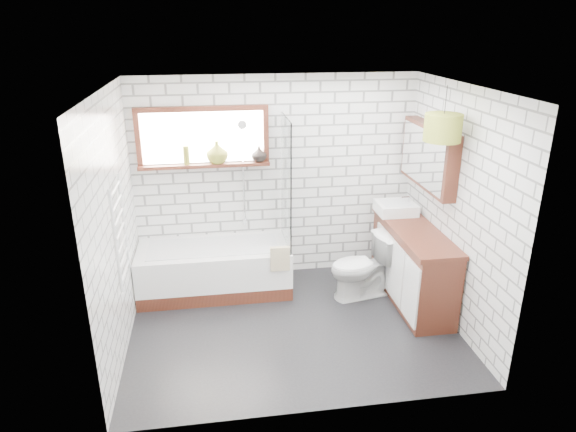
{
  "coord_description": "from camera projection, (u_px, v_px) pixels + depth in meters",
  "views": [
    {
      "loc": [
        -0.77,
        -4.66,
        3.07
      ],
      "look_at": [
        -0.01,
        0.25,
        1.17
      ],
      "focal_mm": 32.0,
      "sensor_mm": 36.0,
      "label": 1
    }
  ],
  "objects": [
    {
      "name": "vase_olive",
      "position": [
        217.0,
        154.0,
        5.96
      ],
      "size": [
        0.26,
        0.26,
        0.26
      ],
      "primitive_type": "imported",
      "rotation": [
        0.0,
        0.0,
        -0.04
      ],
      "color": "olive",
      "rests_on": "window"
    },
    {
      "name": "vanity",
      "position": [
        412.0,
        264.0,
        5.88
      ],
      "size": [
        0.5,
        1.56,
        0.89
      ],
      "primitive_type": "cube",
      "color": "#3C1910",
      "rests_on": "floor"
    },
    {
      "name": "tap",
      "position": [
        409.0,
        203.0,
        6.16
      ],
      "size": [
        0.03,
        0.03,
        0.15
      ],
      "primitive_type": "cylinder",
      "rotation": [
        0.0,
        0.0,
        -0.27
      ],
      "color": "silver",
      "rests_on": "vanity"
    },
    {
      "name": "wall_back",
      "position": [
        276.0,
        179.0,
        6.26
      ],
      "size": [
        3.4,
        0.01,
        2.5
      ],
      "primitive_type": "cube",
      "color": "white",
      "rests_on": "ground"
    },
    {
      "name": "mirror_cabinet",
      "position": [
        428.0,
        156.0,
        5.7
      ],
      "size": [
        0.16,
        1.2,
        0.7
      ],
      "primitive_type": "cube",
      "color": "#3C1910",
      "rests_on": "wall_right"
    },
    {
      "name": "bathtub",
      "position": [
        215.0,
        269.0,
        6.13
      ],
      "size": [
        1.77,
        0.78,
        0.57
      ],
      "primitive_type": "cube",
      "color": "white",
      "rests_on": "floor"
    },
    {
      "name": "towel_beige",
      "position": [
        280.0,
        259.0,
        5.77
      ],
      "size": [
        0.22,
        0.05,
        0.28
      ],
      "primitive_type": "cube",
      "color": "tan",
      "rests_on": "bathtub"
    },
    {
      "name": "bottle",
      "position": [
        186.0,
        157.0,
        5.92
      ],
      "size": [
        0.09,
        0.09,
        0.21
      ],
      "primitive_type": "cylinder",
      "rotation": [
        0.0,
        0.0,
        0.4
      ],
      "color": "olive",
      "rests_on": "window"
    },
    {
      "name": "basin",
      "position": [
        396.0,
        208.0,
        6.15
      ],
      "size": [
        0.45,
        0.39,
        0.13
      ],
      "primitive_type": "cube",
      "color": "white",
      "rests_on": "vanity"
    },
    {
      "name": "pendant",
      "position": [
        443.0,
        128.0,
        4.93
      ],
      "size": [
        0.36,
        0.36,
        0.27
      ],
      "primitive_type": "cylinder",
      "color": "olive",
      "rests_on": "ceiling"
    },
    {
      "name": "shower_riser",
      "position": [
        243.0,
        174.0,
        6.13
      ],
      "size": [
        0.02,
        0.02,
        1.3
      ],
      "primitive_type": "cylinder",
      "color": "silver",
      "rests_on": "wall_back"
    },
    {
      "name": "floor",
      "position": [
        293.0,
        326.0,
        5.51
      ],
      "size": [
        3.4,
        2.6,
        0.01
      ],
      "primitive_type": "cube",
      "color": "black",
      "rests_on": "ground"
    },
    {
      "name": "vase_dark",
      "position": [
        259.0,
        156.0,
        6.05
      ],
      "size": [
        0.21,
        0.21,
        0.18
      ],
      "primitive_type": "imported",
      "rotation": [
        0.0,
        0.0,
        -0.23
      ],
      "color": "black",
      "rests_on": "window"
    },
    {
      "name": "wall_right",
      "position": [
        456.0,
        208.0,
        5.3
      ],
      "size": [
        0.01,
        2.6,
        2.5
      ],
      "primitive_type": "cube",
      "color": "white",
      "rests_on": "ground"
    },
    {
      "name": "towel_radiator",
      "position": [
        120.0,
        232.0,
        4.84
      ],
      "size": [
        0.06,
        0.52,
        1.0
      ],
      "primitive_type": "cube",
      "color": "white",
      "rests_on": "wall_left"
    },
    {
      "name": "toilet",
      "position": [
        362.0,
        267.0,
        5.97
      ],
      "size": [
        0.55,
        0.81,
        0.76
      ],
      "primitive_type": "imported",
      "rotation": [
        0.0,
        0.0,
        -1.39
      ],
      "color": "white",
      "rests_on": "floor"
    },
    {
      "name": "towel_green",
      "position": [
        280.0,
        259.0,
        5.77
      ],
      "size": [
        0.2,
        0.05,
        0.27
      ],
      "primitive_type": "cube",
      "color": "olive",
      "rests_on": "bathtub"
    },
    {
      "name": "shower_screen",
      "position": [
        286.0,
        183.0,
        5.88
      ],
      "size": [
        0.02,
        0.72,
        1.5
      ],
      "primitive_type": "cube",
      "color": "white",
      "rests_on": "bathtub"
    },
    {
      "name": "wall_front",
      "position": [
        321.0,
        279.0,
        3.85
      ],
      "size": [
        3.4,
        0.01,
        2.5
      ],
      "primitive_type": "cube",
      "color": "white",
      "rests_on": "ground"
    },
    {
      "name": "window",
      "position": [
        203.0,
        138.0,
        5.9
      ],
      "size": [
        1.52,
        0.16,
        0.68
      ],
      "primitive_type": "cube",
      "color": "#3C1910",
      "rests_on": "wall_back"
    },
    {
      "name": "wall_left",
      "position": [
        114.0,
        227.0,
        4.82
      ],
      "size": [
        0.01,
        2.6,
        2.5
      ],
      "primitive_type": "cube",
      "color": "white",
      "rests_on": "ground"
    },
    {
      "name": "ceiling",
      "position": [
        294.0,
        87.0,
        4.61
      ],
      "size": [
        3.4,
        2.6,
        0.01
      ],
      "primitive_type": "cube",
      "color": "white",
      "rests_on": "ground"
    }
  ]
}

